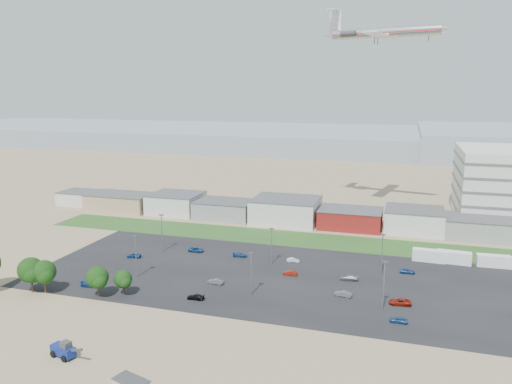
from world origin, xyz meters
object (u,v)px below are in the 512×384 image
at_px(parked_car_8, 407,271).
at_px(parked_car_10, 90,284).
at_px(parked_car_4, 216,281).
at_px(box_trailer_a, 429,255).
at_px(parked_car_6, 240,255).
at_px(airliner, 385,32).
at_px(parked_car_11, 293,260).
at_px(parked_car_12, 349,278).
at_px(parked_car_2, 399,320).
at_px(parked_car_5, 134,255).
at_px(parked_car_0, 400,302).
at_px(parked_car_3, 196,297).
at_px(parked_car_7, 290,273).
at_px(parked_car_9, 196,250).
at_px(parked_car_1, 343,294).
at_px(telehandler, 63,349).

bearing_deg(parked_car_8, parked_car_10, 111.78).
height_order(parked_car_4, parked_car_10, parked_car_4).
height_order(box_trailer_a, parked_car_6, box_trailer_a).
bearing_deg(parked_car_8, airliner, 8.67).
bearing_deg(parked_car_11, box_trailer_a, -78.74).
bearing_deg(parked_car_4, parked_car_12, 114.63).
relative_size(parked_car_2, parked_car_12, 0.81).
bearing_deg(box_trailer_a, parked_car_12, -130.74).
bearing_deg(parked_car_2, parked_car_4, -100.95).
relative_size(parked_car_2, parked_car_11, 1.05).
height_order(parked_car_6, parked_car_11, parked_car_6).
bearing_deg(parked_car_10, parked_car_5, -3.31).
height_order(parked_car_4, parked_car_5, parked_car_5).
bearing_deg(parked_car_6, parked_car_0, -118.73).
xyz_separation_m(box_trailer_a, parked_car_3, (-48.86, -40.79, -1.02)).
relative_size(parked_car_0, parked_car_4, 1.23).
relative_size(parked_car_7, parked_car_9, 0.80).
relative_size(airliner, parked_car_1, 11.91).
distance_m(telehandler, parked_car_7, 55.98).
bearing_deg(parked_car_9, parked_car_4, -146.63).
bearing_deg(airliner, parked_car_4, -98.69).
bearing_deg(parked_car_4, airliner, 162.67).
bearing_deg(parked_car_0, parked_car_12, -139.16).
bearing_deg(box_trailer_a, airliner, 110.29).
distance_m(parked_car_2, parked_car_5, 71.87).
height_order(parked_car_0, parked_car_4, parked_car_0).
distance_m(parked_car_8, parked_car_10, 76.06).
distance_m(parked_car_1, parked_car_9, 47.37).
relative_size(parked_car_3, parked_car_7, 1.10).
xyz_separation_m(parked_car_3, parked_car_12, (30.28, 21.00, 0.07)).
bearing_deg(box_trailer_a, parked_car_11, -159.40).
distance_m(parked_car_4, parked_car_10, 28.91).
distance_m(parked_car_7, parked_car_10, 47.15).
distance_m(airliner, parked_car_1, 103.64).
bearing_deg(parked_car_6, parked_car_2, -127.76).
bearing_deg(parked_car_7, parked_car_2, 55.89).
distance_m(box_trailer_a, parked_car_11, 35.92).
relative_size(box_trailer_a, parked_car_9, 1.94).
bearing_deg(parked_car_9, parked_car_11, -91.83).
bearing_deg(parked_car_12, parked_car_2, 27.79).
bearing_deg(parked_car_7, box_trailer_a, 124.12).
height_order(parked_car_4, parked_car_12, parked_car_12).
xyz_separation_m(parked_car_0, parked_car_9, (-55.37, 19.99, -0.05)).
relative_size(parked_car_7, parked_car_11, 1.04).
xyz_separation_m(box_trailer_a, parked_car_2, (-6.71, -39.50, -0.98)).
xyz_separation_m(box_trailer_a, parked_car_5, (-75.96, -20.30, -0.92)).
distance_m(parked_car_1, parked_car_3, 32.08).
xyz_separation_m(parked_car_0, parked_car_3, (-42.21, -10.03, -0.09)).
relative_size(box_trailer_a, parked_car_6, 2.17).
bearing_deg(parked_car_5, parked_car_7, 81.59).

